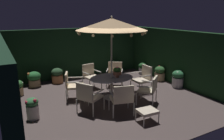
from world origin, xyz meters
TOP-DOWN VIEW (x-y plane):
  - ground_plane at (0.00, 0.00)m, footprint 6.92×6.68m
  - hedge_backdrop_rear at (0.00, 3.19)m, footprint 6.92×0.30m
  - hedge_backdrop_left at (-3.31, 0.00)m, footprint 0.30×6.68m
  - hedge_backdrop_right at (3.31, 0.00)m, footprint 0.30×6.68m
  - patio_dining_table at (0.07, -0.09)m, footprint 1.59×1.23m
  - patio_umbrella at (0.07, -0.09)m, footprint 2.37×2.37m
  - centerpiece_planter at (0.26, -0.17)m, footprint 0.29×0.29m
  - patio_chair_north at (1.44, -0.11)m, footprint 0.59×0.63m
  - patio_chair_northeast at (0.85, 1.04)m, footprint 0.86×0.85m
  - patio_chair_east at (-0.16, 1.25)m, footprint 0.67×0.66m
  - patio_chair_southeast at (-1.20, 0.41)m, footprint 0.79×0.77m
  - patio_chair_south at (-1.10, -0.80)m, footprint 0.85×0.86m
  - patio_chair_southwest at (-0.29, -1.41)m, footprint 0.79×0.75m
  - patio_chair_west at (0.93, -1.15)m, footprint 0.84×0.83m
  - ottoman_footrest at (0.08, -2.14)m, footprint 0.54×0.46m
  - potted_plant_left_near at (-2.84, 1.79)m, footprint 0.43×0.45m
  - potted_plant_right_far at (-1.16, 2.56)m, footprint 0.49×0.49m
  - potted_plant_back_center at (2.99, -0.38)m, footprint 0.48×0.48m
  - potted_plant_left_far at (1.94, 2.88)m, footprint 0.56×0.56m
  - potted_plant_back_right at (-2.13, 2.50)m, footprint 0.54×0.54m
  - potted_plant_right_near at (2.95, 0.68)m, footprint 0.46×0.46m
  - potted_plant_front_corner at (-2.66, -0.42)m, footprint 0.37×0.36m
  - potted_plant_back_left at (2.97, 1.98)m, footprint 0.42×0.42m

SIDE VIEW (x-z plane):
  - ground_plane at x=0.00m, z-range -0.02..0.00m
  - potted_plant_back_left at x=2.97m, z-range 0.01..0.56m
  - potted_plant_left_near at x=-2.84m, z-range 0.02..0.59m
  - ottoman_footrest at x=0.08m, z-range 0.13..0.49m
  - potted_plant_right_near at x=2.95m, z-range 0.01..0.66m
  - potted_plant_right_far at x=-1.16m, z-range 0.01..0.66m
  - potted_plant_left_far at x=1.94m, z-range 0.02..0.64m
  - potted_plant_front_corner at x=-2.66m, z-range 0.02..0.66m
  - potted_plant_back_right at x=-2.13m, z-range 0.02..0.65m
  - potted_plant_back_center at x=2.99m, z-range 0.02..0.72m
  - patio_chair_west at x=0.93m, z-range 0.08..1.01m
  - patio_chair_southwest at x=-0.29m, z-range 0.07..1.02m
  - patio_chair_northeast at x=0.85m, z-range 0.06..1.04m
  - patio_chair_south at x=-1.10m, z-range 0.07..1.03m
  - patio_chair_east at x=-0.16m, z-range 0.09..1.05m
  - patio_chair_southeast at x=-1.20m, z-range 0.09..1.06m
  - patio_chair_north at x=1.44m, z-range 0.07..1.08m
  - patio_dining_table at x=0.07m, z-range 0.24..0.99m
  - centerpiece_planter at x=0.26m, z-range 0.78..1.16m
  - hedge_backdrop_rear at x=0.00m, z-range 0.00..2.27m
  - hedge_backdrop_left at x=-3.31m, z-range 0.00..2.27m
  - hedge_backdrop_right at x=3.31m, z-range 0.00..2.27m
  - patio_umbrella at x=0.07m, z-range 1.15..4.00m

